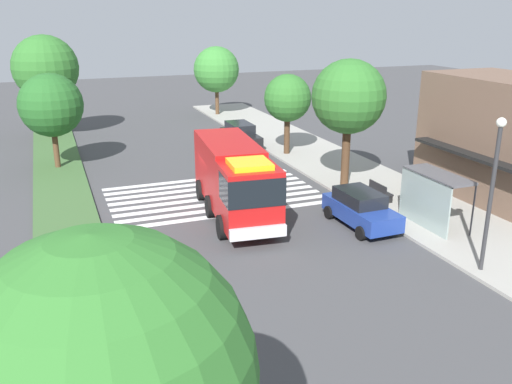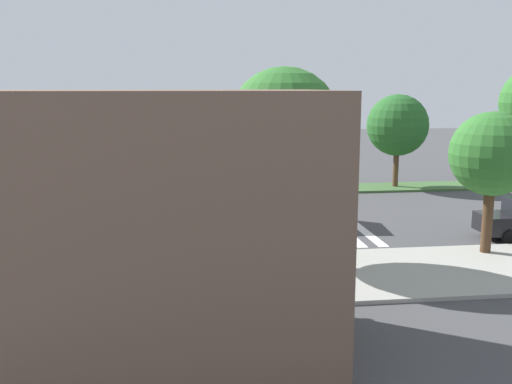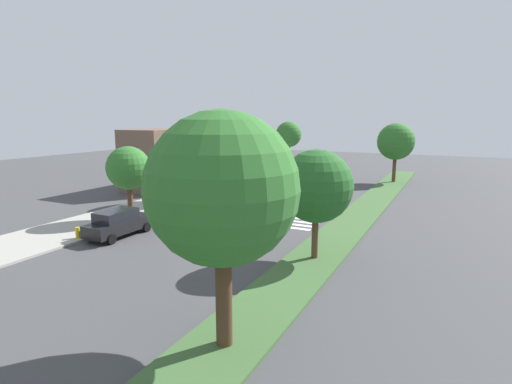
# 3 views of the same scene
# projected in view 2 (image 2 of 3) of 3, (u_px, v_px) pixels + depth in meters

# --- Properties ---
(ground_plane) EXTENTS (120.00, 120.00, 0.00)m
(ground_plane) POSITION_uv_depth(u_px,v_px,m) (255.00, 220.00, 28.89)
(ground_plane) COLOR #424244
(sidewalk) EXTENTS (60.00, 5.51, 0.14)m
(sidewalk) POSITION_uv_depth(u_px,v_px,m) (289.00, 276.00, 20.03)
(sidewalk) COLOR #9E9B93
(sidewalk) RESTS_ON ground_plane
(median_strip) EXTENTS (60.00, 3.00, 0.14)m
(median_strip) POSITION_uv_depth(u_px,v_px,m) (239.00, 191.00, 36.50)
(median_strip) COLOR #3D6033
(median_strip) RESTS_ON ground_plane
(crosswalk) EXTENTS (6.75, 11.37, 0.01)m
(crosswalk) POSITION_uv_depth(u_px,v_px,m) (285.00, 219.00, 29.08)
(crosswalk) COLOR silver
(crosswalk) RESTS_ON ground_plane
(fire_truck) EXTENTS (8.91, 3.41, 3.55)m
(fire_truck) POSITION_uv_depth(u_px,v_px,m) (213.00, 181.00, 28.25)
(fire_truck) COLOR #B71414
(fire_truck) RESTS_ON ground_plane
(parked_car_mid) EXTENTS (4.35, 2.09, 1.68)m
(parked_car_mid) POSITION_uv_depth(u_px,v_px,m) (141.00, 231.00, 23.08)
(parked_car_mid) COLOR navy
(parked_car_mid) RESTS_ON ground_plane
(bus_stop_shelter) EXTENTS (3.50, 1.40, 2.46)m
(bus_stop_shelter) POSITION_uv_depth(u_px,v_px,m) (94.00, 223.00, 19.99)
(bus_stop_shelter) COLOR #4C4C51
(bus_stop_shelter) RESTS_ON sidewalk
(bench_near_shelter) EXTENTS (1.60, 0.50, 0.90)m
(bench_near_shelter) POSITION_uv_depth(u_px,v_px,m) (211.00, 255.00, 20.74)
(bench_near_shelter) COLOR black
(bench_near_shelter) RESTS_ON sidewalk
(storefront_building) EXTENTS (10.07, 5.83, 6.46)m
(storefront_building) POSITION_uv_depth(u_px,v_px,m) (118.00, 229.00, 13.68)
(storefront_building) COLOR brown
(storefront_building) RESTS_ON ground_plane
(sidewalk_tree_west) EXTENTS (3.22, 3.22, 5.48)m
(sidewalk_tree_west) POSITION_uv_depth(u_px,v_px,m) (492.00, 155.00, 22.07)
(sidewalk_tree_west) COLOR #47301E
(sidewalk_tree_west) RESTS_ON sidewalk
(sidewalk_tree_center) EXTENTS (4.06, 4.06, 7.11)m
(sidewalk_tree_center) POSITION_uv_depth(u_px,v_px,m) (284.00, 125.00, 20.83)
(sidewalk_tree_center) COLOR #47301E
(sidewalk_tree_center) RESTS_ON sidewalk
(median_tree_west) EXTENTS (3.93, 3.93, 5.93)m
(median_tree_west) POSITION_uv_depth(u_px,v_px,m) (398.00, 125.00, 37.07)
(median_tree_west) COLOR #513823
(median_tree_west) RESTS_ON median_strip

